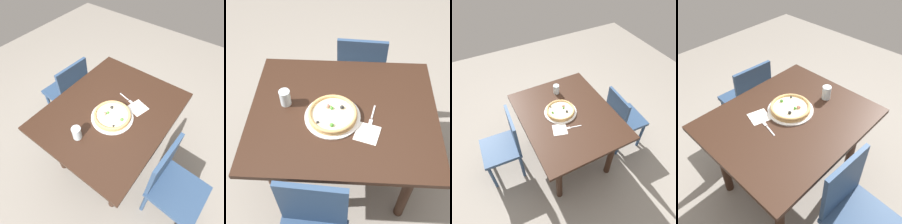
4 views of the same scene
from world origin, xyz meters
TOP-DOWN VIEW (x-y plane):
  - ground_plane at (0.00, 0.00)m, footprint 6.00×6.00m
  - dining_table at (0.00, 0.00)m, footprint 1.19×0.97m
  - chair_near at (-0.13, -0.70)m, footprint 0.42×0.42m
  - chair_far at (0.15, 0.70)m, footprint 0.42×0.42m
  - plate at (0.06, 0.05)m, footprint 0.35×0.35m
  - pizza at (0.06, 0.05)m, footprint 0.31×0.31m
  - fork at (-0.18, 0.04)m, footprint 0.05×0.16m
  - drinking_glass at (0.37, -0.05)m, footprint 0.07×0.07m
  - napkin at (-0.15, 0.17)m, footprint 0.17×0.17m

SIDE VIEW (x-z plane):
  - ground_plane at x=0.00m, z-range 0.00..0.00m
  - chair_near at x=-0.13m, z-range 0.05..0.95m
  - chair_far at x=0.15m, z-range 0.05..0.95m
  - dining_table at x=0.00m, z-range 0.27..1.05m
  - napkin at x=-0.15m, z-range 0.78..0.78m
  - fork at x=-0.18m, z-range 0.78..0.78m
  - plate at x=0.06m, z-range 0.78..0.79m
  - pizza at x=0.06m, z-range 0.79..0.83m
  - drinking_glass at x=0.37m, z-range 0.78..0.89m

